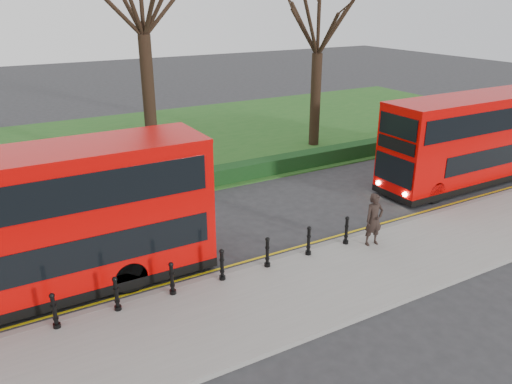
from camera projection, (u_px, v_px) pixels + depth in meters
ground at (197, 267)px, 16.53m from camera, size 120.00×120.00×0.00m
pavement at (239, 311)px, 14.08m from camera, size 60.00×4.00×0.15m
kerb at (209, 279)px, 15.70m from camera, size 60.00×0.25×0.16m
grass_verge at (92, 152)px, 28.64m from camera, size 60.00×18.00×0.06m
hedge at (134, 191)px, 21.88m from camera, size 60.00×0.90×0.80m
yellow_line_outer at (206, 276)px, 15.96m from camera, size 60.00×0.10×0.01m
yellow_line_inner at (203, 273)px, 16.12m from camera, size 60.00×0.10×0.01m
tree_right at (319, 21)px, 27.58m from camera, size 6.27×6.27×9.80m
bollard_row at (222, 265)px, 15.34m from camera, size 9.93×0.15×1.00m
bus_lead at (18, 231)px, 14.01m from camera, size 11.08×2.54×4.41m
bus_rear at (477, 139)px, 23.47m from camera, size 10.50×2.41×4.18m
pedestrian at (374, 220)px, 17.39m from camera, size 0.75×0.55×1.90m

